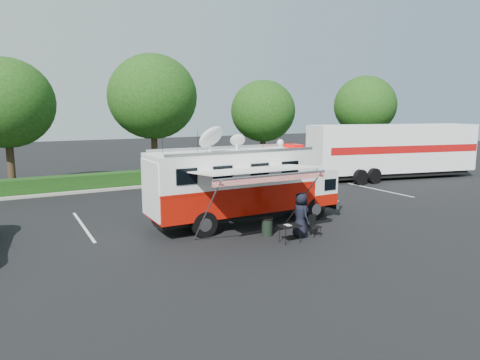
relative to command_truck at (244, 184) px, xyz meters
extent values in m
plane|color=black|center=(0.08, 0.00, -1.81)|extent=(120.00, 120.00, 0.00)
cube|color=#9E998E|center=(4.08, 11.00, -1.73)|extent=(60.00, 0.35, 0.15)
cube|color=black|center=(4.08, 11.90, -1.31)|extent=(60.00, 1.20, 1.00)
cylinder|color=black|center=(-8.92, 13.00, 0.39)|extent=(0.44, 0.44, 4.40)
ellipsoid|color=#14380F|center=(-8.92, 13.00, 3.65)|extent=(5.63, 5.63, 5.35)
cylinder|color=black|center=(0.08, 13.00, 0.59)|extent=(0.44, 0.44, 4.80)
ellipsoid|color=#14380F|center=(0.08, 13.00, 4.15)|extent=(6.14, 6.14, 5.84)
cylinder|color=black|center=(9.08, 13.00, 0.19)|extent=(0.44, 0.44, 4.00)
ellipsoid|color=#14380F|center=(9.08, 13.00, 3.15)|extent=(5.12, 5.12, 4.86)
cylinder|color=black|center=(20.08, 13.00, 0.39)|extent=(0.44, 0.44, 4.40)
ellipsoid|color=#14380F|center=(20.08, 13.00, 3.65)|extent=(5.63, 5.63, 5.35)
cube|color=silver|center=(-6.42, 3.00, -1.80)|extent=(0.12, 5.50, 0.01)
cube|color=silver|center=(-0.42, 3.00, -1.80)|extent=(0.12, 5.50, 0.01)
cube|color=silver|center=(5.58, 3.00, -1.80)|extent=(0.12, 5.50, 0.01)
cube|color=silver|center=(11.58, 3.00, -1.80)|extent=(0.12, 5.50, 0.01)
cube|color=black|center=(0.08, 0.00, -1.28)|extent=(8.25, 1.34, 0.29)
cylinder|color=black|center=(3.15, -1.05, -1.28)|extent=(1.05, 0.31, 1.05)
cylinder|color=black|center=(3.15, 1.06, -1.28)|extent=(1.05, 0.31, 1.05)
cylinder|color=black|center=(-2.42, -1.05, -1.28)|extent=(1.05, 0.31, 1.05)
cylinder|color=black|center=(-2.42, 1.06, -1.28)|extent=(1.05, 0.31, 1.05)
cube|color=silver|center=(4.44, 0.00, -1.23)|extent=(0.19, 2.40, 0.38)
cube|color=silver|center=(3.72, 0.00, -0.32)|extent=(1.34, 2.40, 1.63)
cube|color=#A81106|center=(3.72, 0.00, -0.90)|extent=(1.36, 2.42, 0.53)
cube|color=black|center=(4.34, 0.00, -0.03)|extent=(0.12, 2.10, 0.67)
cube|color=#A81106|center=(-0.59, 0.00, -0.56)|extent=(7.29, 2.40, 1.15)
cube|color=#A81106|center=(-0.59, 0.00, 0.02)|extent=(7.31, 2.42, 0.10)
cube|color=silver|center=(-0.59, 0.00, 0.74)|extent=(7.29, 2.40, 1.34)
cube|color=silver|center=(-0.59, 0.00, 1.44)|extent=(7.29, 2.40, 0.08)
cube|color=#CC0505|center=(2.67, 0.00, 1.58)|extent=(0.53, 0.91, 0.15)
sphere|color=silver|center=(2.57, 0.96, 1.68)|extent=(0.33, 0.33, 0.33)
ellipsoid|color=silver|center=(-1.65, -0.14, 2.13)|extent=(1.15, 1.15, 0.35)
ellipsoid|color=silver|center=(-0.21, 0.19, 1.93)|extent=(0.67, 0.67, 0.19)
cylinder|color=black|center=(-3.57, 0.38, 1.93)|extent=(0.02, 0.02, 0.96)
cylinder|color=black|center=(-2.03, 0.38, 1.93)|extent=(0.02, 0.02, 0.96)
cylinder|color=black|center=(1.23, 0.38, 1.93)|extent=(0.02, 0.02, 0.96)
cube|color=silver|center=(-0.79, -2.35, 0.97)|extent=(4.80, 2.30, 0.20)
cube|color=red|center=(-0.79, -3.48, 0.80)|extent=(4.80, 0.04, 0.27)
cylinder|color=#B2B2B7|center=(-0.79, -3.50, 0.92)|extent=(4.80, 0.07, 0.07)
cylinder|color=#B2B2B7|center=(-2.93, -2.42, -0.44)|extent=(0.05, 2.49, 2.76)
cylinder|color=#B2B2B7|center=(1.36, -2.42, -0.44)|extent=(0.05, 2.49, 2.76)
imported|color=black|center=(0.98, -2.89, -1.81)|extent=(0.60, 0.90, 1.81)
cube|color=black|center=(0.15, -3.32, -1.14)|extent=(0.82, 0.59, 0.04)
cylinder|color=black|center=(-0.19, -3.53, -1.47)|extent=(0.02, 0.02, 0.67)
cylinder|color=black|center=(-0.19, -3.11, -1.47)|extent=(0.02, 0.02, 0.67)
cylinder|color=black|center=(0.48, -3.53, -1.47)|extent=(0.02, 0.02, 0.67)
cylinder|color=black|center=(0.48, -3.11, -1.47)|extent=(0.02, 0.02, 0.67)
cube|color=silver|center=(0.10, -3.27, -1.12)|extent=(0.21, 0.29, 0.01)
cube|color=black|center=(1.52, -3.12, -1.40)|extent=(0.42, 0.42, 0.04)
cube|color=black|center=(1.52, -2.92, -1.18)|extent=(0.40, 0.05, 0.45)
cylinder|color=black|center=(1.36, -3.28, -1.60)|extent=(0.02, 0.02, 0.40)
cylinder|color=black|center=(1.36, -2.96, -1.60)|extent=(0.02, 0.02, 0.40)
cylinder|color=black|center=(1.69, -3.28, -1.60)|extent=(0.02, 0.02, 0.40)
cylinder|color=black|center=(1.69, -2.96, -1.60)|extent=(0.02, 0.02, 0.40)
cylinder|color=black|center=(-0.11, -2.11, -1.46)|extent=(0.44, 0.44, 0.68)
cylinder|color=black|center=(-0.11, -2.11, -1.10)|extent=(0.48, 0.48, 0.04)
cube|color=white|center=(16.09, 6.01, 0.45)|extent=(13.17, 5.39, 3.44)
cube|color=#B20C0C|center=(16.09, 4.64, 0.45)|extent=(11.98, 2.66, 0.54)
cube|color=black|center=(16.09, 6.01, -1.43)|extent=(12.06, 4.84, 0.32)
cylinder|color=black|center=(11.79, 4.83, -1.27)|extent=(1.07, 0.32, 1.07)
cylinder|color=black|center=(11.79, 7.19, -1.27)|extent=(1.07, 0.32, 1.07)
cylinder|color=black|center=(13.08, 4.83, -1.27)|extent=(1.07, 0.32, 1.07)
cylinder|color=black|center=(13.08, 7.19, -1.27)|extent=(1.07, 0.32, 1.07)
cylinder|color=black|center=(20.93, 4.83, -1.27)|extent=(1.07, 0.32, 1.07)
cylinder|color=black|center=(20.93, 7.19, -1.27)|extent=(1.07, 0.32, 1.07)
camera|label=1|loc=(-9.17, -16.26, 3.23)|focal=32.00mm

